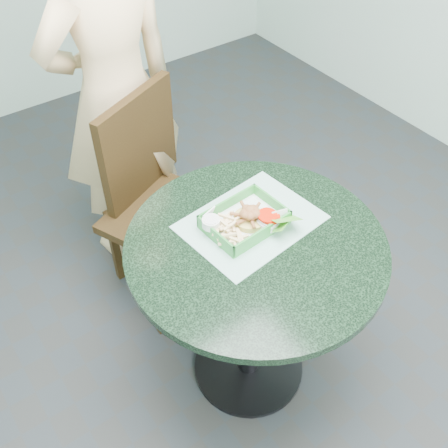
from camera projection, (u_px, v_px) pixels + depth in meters
floor at (248, 367)px, 2.22m from camera, size 4.00×5.00×0.02m
cafe_table at (254, 280)px, 1.81m from camera, size 0.85×0.85×0.75m
dining_chair at (156, 190)px, 2.22m from camera, size 0.45×0.45×0.93m
diner_person at (112, 74)px, 2.12m from camera, size 0.72×0.51×1.88m
placemat at (251, 226)px, 1.76m from camera, size 0.47×0.37×0.00m
food_basket at (244, 226)px, 1.74m from camera, size 0.25×0.18×0.05m
crab_sandwich at (250, 219)px, 1.71m from camera, size 0.11×0.11×0.07m
fries_pile at (227, 232)px, 1.69m from camera, size 0.13×0.14×0.04m
sauce_ramekin at (211, 225)px, 1.69m from camera, size 0.06×0.06×0.03m
garnish_cup at (272, 226)px, 1.70m from camera, size 0.12×0.11×0.05m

